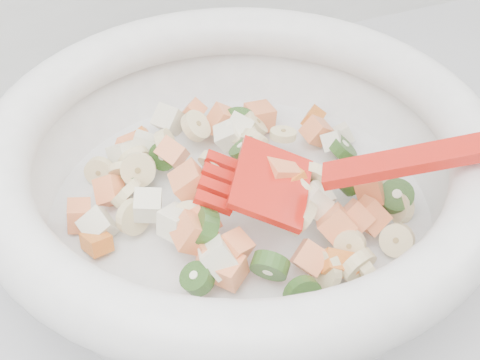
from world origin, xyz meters
name	(u,v)px	position (x,y,z in m)	size (l,w,h in m)	color
mixing_bowl	(241,169)	(-0.06, 1.47, 0.96)	(0.42, 0.39, 0.16)	white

